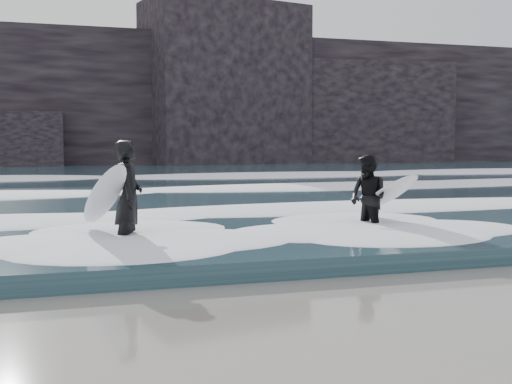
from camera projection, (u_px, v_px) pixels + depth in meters
The scene contains 8 objects.
ground at pixel (417, 347), 5.96m from camera, with size 120.00×120.00×0.00m, color olive.
sea at pixel (124, 176), 33.62m from camera, with size 90.00×52.00×0.30m, color #25424D.
headland at pixel (103, 102), 49.47m from camera, with size 70.00×9.00×10.00m, color black.
foam_near at pixel (207, 209), 14.52m from camera, with size 60.00×3.20×0.20m, color white.
foam_mid at pixel (161, 187), 21.20m from camera, with size 60.00×4.00×0.24m, color white.
foam_far at pixel (132, 174), 29.78m from camera, with size 60.00×4.80×0.30m, color white.
surfer_left at pixel (125, 197), 10.94m from camera, with size 1.17×1.80×1.94m.
surfer_right at pixel (371, 197), 12.44m from camera, with size 1.17×2.13×1.67m.
Camera 1 is at (-3.13, -5.15, 1.90)m, focal length 45.00 mm.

